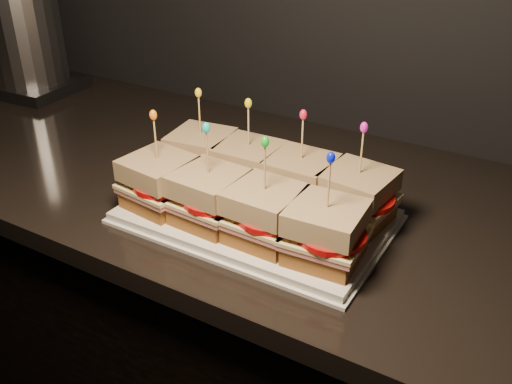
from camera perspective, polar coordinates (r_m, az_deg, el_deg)
The scene contains 63 objects.
cabinet at distance 1.35m, azimuth -1.16°, elevation -15.91°, with size 2.56×0.62×0.84m, color black.
granite_slab at distance 1.09m, azimuth -1.39°, elevation 0.54°, with size 2.60×0.66×0.04m, color black.
platter at distance 0.94m, azimuth -0.00°, elevation -2.44°, with size 0.42×0.26×0.02m, color silver.
platter_rim at distance 0.94m, azimuth -0.00°, elevation -2.75°, with size 0.43×0.27×0.01m, color silver.
sandwich_0_bread_bot at distance 1.05m, azimuth -5.40°, elevation 2.29°, with size 0.10×0.10×0.03m, color #5F2E10.
sandwich_0_ham at distance 1.04m, azimuth -5.44°, elevation 3.16°, with size 0.11×0.10×0.01m, color #B96860.
sandwich_0_cheese at distance 1.04m, azimuth -5.46°, elevation 3.51°, with size 0.11×0.11×0.01m, color beige.
sandwich_0_tomato at distance 1.02m, azimuth -5.12°, elevation 3.62°, with size 0.10×0.10×0.01m, color #BA0C0B.
sandwich_0_bread_top at distance 1.02m, azimuth -5.54°, elevation 4.98°, with size 0.10×0.10×0.03m, color brown.
sandwich_0_pick at distance 1.00m, azimuth -5.66°, elevation 7.44°, with size 0.00×0.00×0.09m, color tan.
sandwich_0_frill at distance 0.99m, azimuth -5.79°, elevation 9.86°, with size 0.01×0.01×0.02m, color yellow.
sandwich_1_bread_bot at distance 1.00m, azimuth -0.72°, elevation 0.99°, with size 0.10×0.10×0.03m, color #5F2E10.
sandwich_1_ham at distance 0.99m, azimuth -0.73°, elevation 1.89°, with size 0.11×0.10×0.01m, color #B96860.
sandwich_1_cheese at distance 0.99m, azimuth -0.73°, elevation 2.25°, with size 0.11×0.11×0.01m, color beige.
sandwich_1_tomato at distance 0.97m, azimuth -0.31°, elevation 2.35°, with size 0.10×0.10×0.01m, color #BA0C0B.
sandwich_1_bread_top at distance 0.97m, azimuth -0.74°, elevation 3.78°, with size 0.10×0.10×0.03m, color brown.
sandwich_1_pick at distance 0.95m, azimuth -0.76°, elevation 6.34°, with size 0.00×0.00×0.09m, color tan.
sandwich_1_frill at distance 0.94m, azimuth -0.78°, elevation 8.88°, with size 0.01×0.01×0.02m, color yellow.
sandwich_2_bread_bot at distance 0.96m, azimuth 4.40°, elevation -0.45°, with size 0.10×0.10×0.03m, color #5F2E10.
sandwich_2_ham at distance 0.95m, azimuth 4.44°, elevation 0.48°, with size 0.11×0.10×0.01m, color #B96860.
sandwich_2_cheese at distance 0.94m, azimuth 4.45°, elevation 0.85°, with size 0.11×0.11×0.01m, color beige.
sandwich_2_tomato at distance 0.93m, azimuth 4.97°, elevation 0.93°, with size 0.10×0.10×0.01m, color #BA0C0B.
sandwich_2_bread_top at distance 0.93m, azimuth 4.52°, elevation 2.43°, with size 0.10×0.10×0.03m, color brown.
sandwich_2_pick at distance 0.91m, azimuth 4.64°, elevation 5.09°, with size 0.00×0.00×0.09m, color tan.
sandwich_2_frill at distance 0.89m, azimuth 4.75°, elevation 7.72°, with size 0.01×0.01×0.02m, color red.
sandwich_3_bread_bot at distance 0.92m, azimuth 9.93°, elevation -2.00°, with size 0.10×0.10×0.03m, color #5F2E10.
sandwich_3_ham at distance 0.91m, azimuth 10.02°, elevation -1.05°, with size 0.11×0.10×0.01m, color #B96860.
sandwich_3_cheese at distance 0.91m, azimuth 10.06°, elevation -0.67°, with size 0.11×0.11×0.01m, color beige.
sandwich_3_tomato at distance 0.90m, azimuth 10.67°, elevation -0.61°, with size 0.10×0.10×0.01m, color #BA0C0B.
sandwich_3_bread_top at distance 0.90m, azimuth 10.22°, elevation 0.95°, with size 0.10×0.10×0.03m, color brown.
sandwich_3_pick at distance 0.88m, azimuth 10.49°, elevation 3.66°, with size 0.00×0.00×0.09m, color tan.
sandwich_3_frill at distance 0.86m, azimuth 10.76°, elevation 6.38°, with size 0.01×0.01×0.02m, color #D71AAD.
sandwich_4_bread_bot at distance 0.96m, azimuth -9.49°, elevation -0.50°, with size 0.10×0.10×0.03m, color #5F2E10.
sandwich_4_ham at distance 0.96m, azimuth -9.58°, elevation 0.42°, with size 0.11×0.10×0.01m, color #B96860.
sandwich_4_cheese at distance 0.95m, azimuth -9.61°, elevation 0.79°, with size 0.11×0.11×0.01m, color beige.
sandwich_4_tomato at distance 0.94m, azimuth -9.31°, elevation 0.87°, with size 0.10×0.10×0.01m, color #BA0C0B.
sandwich_4_bread_top at distance 0.94m, azimuth -9.76°, elevation 2.36°, with size 0.10×0.10×0.03m, color brown.
sandwich_4_pick at distance 0.92m, azimuth -10.00°, elevation 4.98°, with size 0.00×0.00×0.09m, color tan.
sandwich_4_frill at distance 0.90m, azimuth -10.25°, elevation 7.59°, with size 0.01×0.01×0.02m, color orange.
sandwich_5_bread_bot at distance 0.91m, azimuth -4.62°, elevation -2.08°, with size 0.10×0.10×0.03m, color #5F2E10.
sandwich_5_ham at distance 0.90m, azimuth -4.66°, elevation -1.12°, with size 0.11×0.10×0.01m, color #B96860.
sandwich_5_cheese at distance 0.90m, azimuth -4.68°, elevation -0.74°, with size 0.11×0.11×0.01m, color beige.
sandwich_5_tomato at distance 0.88m, azimuth -4.28°, elevation -0.68°, with size 0.10×0.10×0.01m, color #BA0C0B.
sandwich_5_bread_top at distance 0.88m, azimuth -4.75°, elevation 0.90°, with size 0.10×0.10×0.03m, color brown.
sandwich_5_pick at distance 0.86m, azimuth -4.88°, elevation 3.66°, with size 0.00×0.00×0.09m, color tan.
sandwich_5_frill at distance 0.84m, azimuth -5.01°, elevation 6.42°, with size 0.01×0.01×0.02m, color #0EC9B7.
sandwich_6_bread_bot at distance 0.86m, azimuth 0.83°, elevation -3.83°, with size 0.10×0.10×0.03m, color #5F2E10.
sandwich_6_ham at distance 0.86m, azimuth 0.84°, elevation -2.84°, with size 0.11×0.10×0.01m, color #B96860.
sandwich_6_cheese at distance 0.85m, azimuth 0.85°, elevation -2.44°, with size 0.11×0.11×0.01m, color beige.
sandwich_6_tomato at distance 0.84m, azimuth 1.36°, elevation -2.40°, with size 0.10×0.10×0.01m, color #BA0C0B.
sandwich_6_bread_top at distance 0.84m, azimuth 0.86°, elevation -0.74°, with size 0.10×0.10×0.03m, color brown.
sandwich_6_pick at distance 0.81m, azimuth 0.88°, elevation 2.14°, with size 0.00×0.00×0.09m, color tan.
sandwich_6_frill at distance 0.79m, azimuth 0.91°, elevation 5.03°, with size 0.01×0.01×0.02m, color green.
sandwich_7_bread_bot at distance 0.83m, azimuth 6.85°, elevation -5.71°, with size 0.10×0.10×0.03m, color #5F2E10.
sandwich_7_ham at distance 0.82m, azimuth 6.92°, elevation -4.70°, with size 0.11×0.10×0.01m, color #B96860.
sandwich_7_cheese at distance 0.81m, azimuth 6.95°, elevation -4.29°, with size 0.11×0.11×0.01m, color beige.
sandwich_7_tomato at distance 0.80m, azimuth 7.59°, elevation -4.28°, with size 0.10×0.10×0.01m, color #BA0C0B.
sandwich_7_bread_top at distance 0.80m, azimuth 7.08°, elevation -2.54°, with size 0.10×0.10×0.03m, color brown.
sandwich_7_pick at distance 0.78m, azimuth 7.28°, elevation 0.42°, with size 0.00×0.00×0.09m, color tan.
sandwich_7_frill at distance 0.75m, azimuth 7.50°, elevation 3.41°, with size 0.01×0.01×0.02m, color #0715DC.
appliance_base at distance 1.65m, azimuth -21.51°, elevation 9.95°, with size 0.24×0.20×0.03m, color #262628.
appliance_body at distance 1.61m, azimuth -22.47°, elevation 14.80°, with size 0.20×0.20×0.26m, color silver.
appliance at distance 1.61m, azimuth -22.44°, elevation 14.63°, with size 0.24×0.20×0.31m, color silver, non-canonical shape.
Camera 1 is at (1.28, 0.87, 1.38)m, focal length 40.00 mm.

